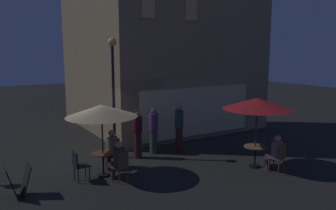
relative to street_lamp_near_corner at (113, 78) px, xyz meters
The scene contains 18 objects.
ground_plane 3.07m from the street_lamp_near_corner, 154.31° to the right, with size 60.00×60.00×0.00m, color #262622.
cafe_building 4.29m from the street_lamp_near_corner, 44.86° to the left, with size 7.99×8.09×7.78m.
street_lamp_near_corner is the anchor object (origin of this frame).
menu_sandwich_board 4.66m from the street_lamp_near_corner, 152.27° to the right, with size 0.64×0.56×0.84m.
cafe_table_0 3.02m from the street_lamp_near_corner, 123.62° to the right, with size 0.68×0.68×0.74m.
cafe_table_1 5.50m from the street_lamp_near_corner, 43.70° to the right, with size 0.75×0.75×0.72m.
patio_umbrella_0 2.04m from the street_lamp_near_corner, 123.62° to the right, with size 2.17×2.17×2.26m.
patio_umbrella_1 5.02m from the street_lamp_near_corner, 43.70° to the right, with size 2.25×2.25×2.34m.
cafe_chair_0 3.35m from the street_lamp_near_corner, 138.90° to the right, with size 0.44×0.44×0.92m.
cafe_chair_1 3.40m from the street_lamp_near_corner, 108.13° to the right, with size 0.49×0.49×0.93m.
cafe_chair_2 2.54m from the street_lamp_near_corner, 115.86° to the right, with size 0.58×0.58×0.96m.
cafe_chair_3 6.16m from the street_lamp_near_corner, 48.20° to the right, with size 0.51×0.51×0.97m.
patron_seated_0 3.21m from the street_lamp_near_corner, 110.17° to the right, with size 0.45×0.53×1.24m.
patron_seated_1 2.44m from the street_lamp_near_corner, 117.90° to the right, with size 0.54×0.55×1.29m.
patron_seated_2 6.00m from the street_lamp_near_corner, 47.51° to the right, with size 0.43×0.53×1.23m.
patron_standing_3 2.19m from the street_lamp_near_corner, 35.63° to the right, with size 0.34×0.34×1.73m.
patron_standing_4 3.14m from the street_lamp_near_corner, 15.94° to the right, with size 0.33×0.33×1.84m.
patron_standing_5 2.51m from the street_lamp_near_corner, 11.52° to the right, with size 0.35×0.35×1.72m.
Camera 1 is at (-3.61, -10.64, 3.86)m, focal length 35.76 mm.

